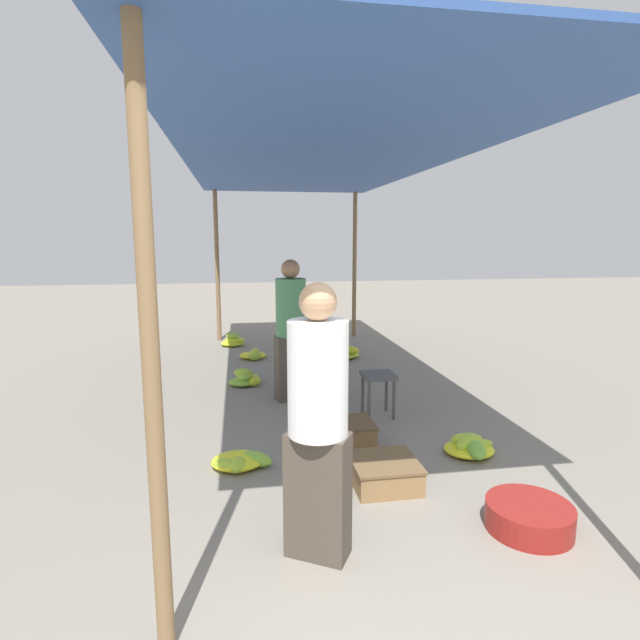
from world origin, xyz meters
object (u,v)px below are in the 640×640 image
(banana_pile_right_1, at_px, (342,352))
(banana_pile_left_2, at_px, (254,355))
(vendor_foreground, at_px, (318,419))
(crate_near, at_px, (312,384))
(banana_pile_left_3, at_px, (233,342))
(basin_black, at_px, (529,517))
(crate_mid, at_px, (350,433))
(stool, at_px, (378,382))
(crate_far, at_px, (384,473))
(shopper_walking_mid, at_px, (291,328))
(banana_pile_left_0, at_px, (240,462))
(banana_pile_right_0, at_px, (471,446))
(banana_pile_left_1, at_px, (246,379))

(banana_pile_right_1, bearing_deg, banana_pile_left_2, 174.33)
(vendor_foreground, bearing_deg, crate_near, 82.17)
(banana_pile_left_3, relative_size, crate_near, 0.95)
(basin_black, bearing_deg, crate_mid, 119.06)
(crate_mid, bearing_deg, basin_black, -60.94)
(stool, xyz_separation_m, basin_black, (0.40, -2.24, -0.29))
(stool, bearing_deg, banana_pile_left_2, 113.71)
(banana_pile_right_1, bearing_deg, crate_mid, -100.70)
(crate_mid, bearing_deg, vendor_foreground, -109.39)
(crate_near, bearing_deg, crate_far, -85.40)
(banana_pile_right_1, bearing_deg, shopper_walking_mid, -117.70)
(banana_pile_left_0, xyz_separation_m, crate_mid, (1.02, 0.33, 0.06))
(stool, xyz_separation_m, crate_far, (-0.38, -1.50, -0.27))
(banana_pile_left_3, bearing_deg, banana_pile_right_1, -33.92)
(banana_pile_right_0, relative_size, crate_far, 0.93)
(banana_pile_left_2, relative_size, shopper_walking_mid, 0.28)
(stool, bearing_deg, crate_near, 120.67)
(basin_black, xyz_separation_m, shopper_walking_mid, (-1.26, 2.95, 0.77))
(shopper_walking_mid, bearing_deg, banana_pile_left_2, 100.14)
(crate_far, relative_size, shopper_walking_mid, 0.31)
(banana_pile_left_0, distance_m, banana_pile_left_3, 4.88)
(banana_pile_left_2, bearing_deg, banana_pile_right_1, -5.67)
(vendor_foreground, distance_m, crate_far, 1.25)
(banana_pile_left_1, distance_m, banana_pile_right_0, 3.14)
(vendor_foreground, bearing_deg, crate_mid, 70.61)
(banana_pile_left_2, relative_size, crate_mid, 1.06)
(stool, relative_size, crate_near, 1.00)
(basin_black, relative_size, banana_pile_left_0, 1.02)
(banana_pile_left_1, distance_m, shopper_walking_mid, 1.16)
(banana_pile_left_2, distance_m, banana_pile_right_1, 1.42)
(vendor_foreground, xyz_separation_m, crate_mid, (0.56, 1.58, -0.75))
(banana_pile_left_3, distance_m, banana_pile_right_0, 5.39)
(vendor_foreground, bearing_deg, banana_pile_left_0, 110.50)
(stool, distance_m, basin_black, 2.29)
(banana_pile_left_2, xyz_separation_m, banana_pile_left_3, (-0.33, 1.04, 0.01))
(vendor_foreground, relative_size, banana_pile_left_2, 3.61)
(basin_black, height_order, banana_pile_left_3, banana_pile_left_3)
(banana_pile_left_0, height_order, banana_pile_right_0, banana_pile_right_0)
(banana_pile_left_0, xyz_separation_m, crate_far, (1.11, -0.48, 0.05))
(stool, relative_size, crate_far, 0.92)
(crate_mid, bearing_deg, banana_pile_left_1, 114.28)
(banana_pile_left_0, bearing_deg, crate_mid, 18.04)
(banana_pile_left_0, height_order, crate_far, crate_far)
(banana_pile_left_0, bearing_deg, stool, 34.53)
(banana_pile_left_0, bearing_deg, crate_far, -23.50)
(crate_mid, bearing_deg, crate_far, -83.83)
(basin_black, height_order, banana_pile_left_1, banana_pile_left_1)
(banana_pile_right_0, distance_m, crate_near, 2.34)
(crate_far, bearing_deg, banana_pile_left_2, 101.31)
(vendor_foreground, distance_m, banana_pile_left_1, 3.75)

